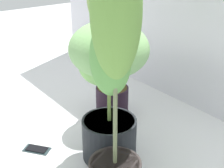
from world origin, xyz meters
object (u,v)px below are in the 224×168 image
Objects in this scene: potted_plant_back_left at (112,23)px; potted_plant_center at (108,79)px; potted_plant_front_right at (114,72)px; cell_phone at (37,149)px.

potted_plant_center is (0.33, -0.28, -0.16)m from potted_plant_back_left.
potted_plant_front_right is 6.77× the size of cell_phone.
potted_plant_center is 0.67× the size of potted_plant_front_right.
cell_phone is (0.06, -0.57, -0.60)m from potted_plant_back_left.
potted_plant_front_right is (0.55, -0.42, -0.03)m from potted_plant_back_left.
cell_phone is (-0.27, -0.29, -0.43)m from potted_plant_center.
potted_plant_front_right is at bearing -37.25° from potted_plant_back_left.
potted_plant_back_left is at bearing 139.55° from potted_plant_center.
potted_plant_back_left is 0.90× the size of potted_plant_front_right.
potted_plant_back_left reaches higher than potted_plant_center.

